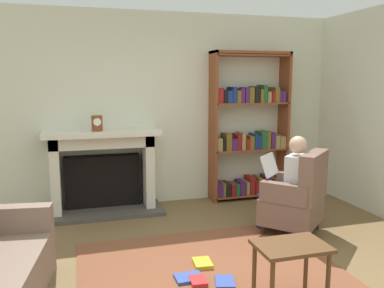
{
  "coord_description": "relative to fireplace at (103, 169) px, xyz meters",
  "views": [
    {
      "loc": [
        -1.15,
        -3.09,
        1.76
      ],
      "look_at": [
        0.1,
        1.2,
        1.05
      ],
      "focal_mm": 37.62,
      "sensor_mm": 36.0,
      "label": 1
    }
  ],
  "objects": [
    {
      "name": "ground",
      "position": [
        0.83,
        -2.3,
        -0.59
      ],
      "size": [
        14.0,
        14.0,
        0.0
      ],
      "primitive_type": "plane",
      "color": "brown"
    },
    {
      "name": "side_wall_right",
      "position": [
        3.48,
        -1.05,
        0.76
      ],
      "size": [
        0.1,
        5.2,
        2.7
      ],
      "primitive_type": "cube",
      "color": "silver",
      "rests_on": "ground"
    },
    {
      "name": "bookshelf",
      "position": [
        2.14,
        0.03,
        0.42
      ],
      "size": [
        1.17,
        0.32,
        2.17
      ],
      "color": "brown",
      "rests_on": "ground"
    },
    {
      "name": "scattered_books",
      "position": [
        0.72,
        -2.17,
        -0.56
      ],
      "size": [
        0.51,
        0.65,
        0.04
      ],
      "color": "#334CA5",
      "rests_on": "area_rug"
    },
    {
      "name": "area_rug",
      "position": [
        0.83,
        -2.0,
        -0.58
      ],
      "size": [
        2.4,
        1.8,
        0.01
      ],
      "primitive_type": "cube",
      "color": "brown",
      "rests_on": "ground"
    },
    {
      "name": "back_wall",
      "position": [
        0.83,
        0.25,
        0.76
      ],
      "size": [
        5.6,
        0.1,
        2.7
      ],
      "primitive_type": "cube",
      "color": "silver",
      "rests_on": "ground"
    },
    {
      "name": "fireplace",
      "position": [
        0.0,
        0.0,
        0.0
      ],
      "size": [
        1.53,
        0.64,
        1.11
      ],
      "color": "#4C4742",
      "rests_on": "ground"
    },
    {
      "name": "mantel_clock",
      "position": [
        -0.06,
        -0.1,
        0.62
      ],
      "size": [
        0.14,
        0.14,
        0.2
      ],
      "color": "brown",
      "rests_on": "fireplace"
    },
    {
      "name": "armchair_reading",
      "position": [
        2.09,
        -1.44,
        -0.16
      ],
      "size": [
        0.89,
        0.89,
        0.97
      ],
      "rotation": [
        0.0,
        0.0,
        3.88
      ],
      "color": "#331E14",
      "rests_on": "ground"
    },
    {
      "name": "seated_reader",
      "position": [
        2.01,
        -1.36,
        0.03
      ],
      "size": [
        0.58,
        0.59,
        1.14
      ],
      "rotation": [
        0.0,
        0.0,
        3.88
      ],
      "color": "silver",
      "rests_on": "ground"
    },
    {
      "name": "side_table",
      "position": [
        1.25,
        -2.76,
        -0.17
      ],
      "size": [
        0.56,
        0.39,
        0.5
      ],
      "color": "brown",
      "rests_on": "ground"
    }
  ]
}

